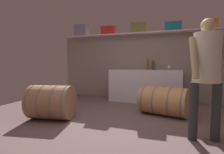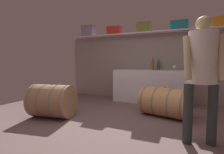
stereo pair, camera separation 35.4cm
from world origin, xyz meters
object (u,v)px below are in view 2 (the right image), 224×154
Objects in this scene: toolcase_grey at (88,31)px; winemaker_pouring at (202,67)px; wine_bottle_amber at (153,64)px; wine_barrel_near at (165,102)px; toolcase_orange at (219,22)px; wine_glass at (174,67)px; toolcase_olive at (144,28)px; toolcase_red at (114,31)px; wine_bottle_green at (159,65)px; wine_barrel_far at (52,101)px; work_cabinet at (150,86)px; toolcase_teal at (179,25)px.

toolcase_grey reaches higher than winemaker_pouring.
wine_barrel_near is (0.54, -1.17, -0.74)m from wine_bottle_amber.
wine_glass is at bearing -163.40° from toolcase_orange.
winemaker_pouring is at bearing -94.65° from toolcase_orange.
toolcase_olive is at bearing 134.80° from wine_barrel_near.
toolcase_red is at bearing 155.42° from wine_barrel_near.
toolcase_red is 1.27× the size of wine_bottle_amber.
wine_bottle_green is 2.97m from wine_barrel_far.
work_cabinet is 2.61m from winemaker_pouring.
wine_glass reaches higher than wine_barrel_far.
wine_bottle_green is 2.67m from winemaker_pouring.
toolcase_teal is at bearing -92.53° from winemaker_pouring.
toolcase_olive is at bearing -2.87° from toolcase_grey.
winemaker_pouring is at bearing -73.57° from toolcase_teal.
wine_glass is (-0.96, -0.23, -1.07)m from toolcase_orange.
toolcase_grey is at bearing 94.30° from wine_barrel_far.
wine_bottle_green is (1.36, 0.02, -1.04)m from toolcase_red.
toolcase_teal is 1.16m from wine_bottle_green.
work_cabinet is 6.72× the size of wine_bottle_green.
work_cabinet is (1.19, -0.21, -1.61)m from toolcase_red.
toolcase_orange reaches higher than wine_barrel_near.
toolcase_grey reaches higher than toolcase_orange.
winemaker_pouring reaches higher than wine_bottle_amber.
toolcase_olive is 0.38× the size of wine_barrel_near.
toolcase_orange is at bearing 13.27° from wine_glass.
wine_barrel_near is 1.13× the size of wine_barrel_far.
wine_glass is at bearing -89.58° from winemaker_pouring.
toolcase_red reaches higher than winemaker_pouring.
wine_bottle_amber reaches higher than wine_barrel_far.
toolcase_orange reaches higher than wine_bottle_green.
wine_bottle_green is 0.85× the size of wine_bottle_amber.
toolcase_teal is at bearing -1.19° from toolcase_red.
wine_barrel_near is 2.28m from wine_barrel_far.
toolcase_grey is at bearing -51.19° from winemaker_pouring.
wine_barrel_far is at bearing -76.97° from toolcase_grey.
toolcase_grey is at bearing 174.24° from work_cabinet.
wine_glass is at bearing -7.60° from toolcase_grey.
toolcase_red is at bearing -179.25° from wine_bottle_green.
work_cabinet is 15.07× the size of wine_glass.
work_cabinet is (-0.69, -0.21, -1.61)m from toolcase_teal.
wine_barrel_near is at bearing -90.39° from toolcase_teal.
toolcase_teal reaches higher than toolcase_orange.
toolcase_red is 1.36× the size of toolcase_orange.
wine_barrel_far is 0.54× the size of winemaker_pouring.
work_cabinet is at bearing -8.63° from toolcase_grey.
wine_bottle_green is 0.31× the size of wine_barrel_far.
toolcase_olive is 0.92× the size of toolcase_teal.
toolcase_olive is at bearing -1.19° from toolcase_red.
work_cabinet is at bearing -151.93° from wine_bottle_amber.
toolcase_orange is 2.45× the size of wine_glass.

